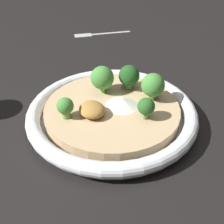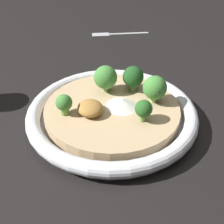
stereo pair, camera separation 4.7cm
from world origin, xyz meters
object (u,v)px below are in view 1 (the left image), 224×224
Objects in this scene: broccoli_back_right at (65,107)px; fork_utensil at (96,34)px; risotto_bowl at (112,113)px; broccoli_front_left at (153,85)px; broccoli_left at (146,107)px; broccoli_front_right at (102,78)px; broccoli_front at (129,76)px.

fork_utensil is (0.38, -0.23, -0.05)m from broccoli_back_right.
broccoli_front_left is (-0.01, -0.07, 0.04)m from risotto_bowl.
broccoli_back_right is (0.02, 0.15, -0.01)m from broccoli_front_left.
risotto_bowl reaches higher than fork_utensil.
broccoli_left is 0.06m from broccoli_front_left.
risotto_bowl is 0.06m from broccoli_front_right.
broccoli_front reaches higher than broccoli_left.
broccoli_left is at bearing -150.49° from risotto_bowl.
broccoli_front is at bearing -55.74° from risotto_bowl.
risotto_bowl is 5.97× the size of broccoli_front_left.
broccoli_front_right is 0.09m from broccoli_back_right.
risotto_bowl is at bearing -95.02° from broccoli_back_right.
broccoli_front_left reaches higher than broccoli_front.
broccoli_front reaches higher than risotto_bowl.
fork_utensil is (0.34, -0.15, -0.06)m from broccoli_front_right.
broccoli_front_right reaches higher than broccoli_front.
fork_utensil is (0.40, -0.09, -0.06)m from broccoli_front_left.
broccoli_front_left is 1.06× the size of broccoli_front.
broccoli_left is 0.75× the size of broccoli_front_left.
risotto_bowl is at bearing 172.45° from broccoli_front_right.
broccoli_left reaches higher than fork_utensil.
broccoli_front_left is (0.04, -0.04, 0.01)m from broccoli_left.
risotto_bowl is 5.80× the size of broccoli_front_right.
broccoli_front is at bearing -77.15° from broccoli_back_right.
fork_utensil is at bearing -15.82° from broccoli_left.
broccoli_back_right is at bearing 60.73° from broccoli_left.
fork_utensil is at bearing -23.65° from broccoli_front_right.
broccoli_left is (-0.05, -0.03, 0.04)m from risotto_bowl.
broccoli_back_right reaches higher than risotto_bowl.
broccoli_back_right is at bearing 84.98° from risotto_bowl.
risotto_bowl is 6.35× the size of broccoli_front.
broccoli_front_right is at bearing 80.99° from fork_utensil.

